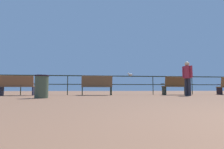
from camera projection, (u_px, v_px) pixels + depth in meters
pier_railing at (133, 81)px, 10.08m from camera, size 21.43×0.05×1.06m
bench_far_left at (17, 85)px, 8.66m from camera, size 1.53×0.74×0.95m
bench_near_left at (97, 85)px, 9.13m from camera, size 1.56×0.66×0.98m
bench_near_right at (176, 85)px, 9.67m from camera, size 1.46×0.72×0.97m
person_by_bench at (187, 76)px, 8.48m from camera, size 0.31×0.47×1.61m
seagull_on_rail at (130, 74)px, 10.10m from camera, size 0.34×0.27×0.18m
trash_bin at (42, 87)px, 6.19m from camera, size 0.47×0.47×0.80m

